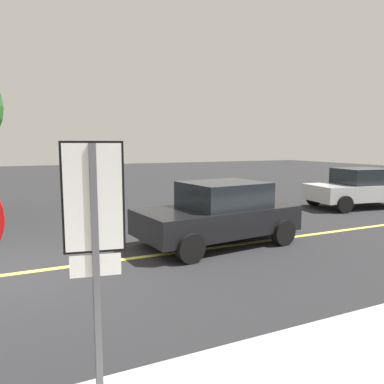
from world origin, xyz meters
name	(u,v)px	position (x,y,z in m)	size (l,w,h in m)	color
ground_plane	(17,274)	(0.00, 0.00, 0.00)	(80.00, 80.00, 0.00)	#262628
lane_marking_centre	(162,254)	(3.00, 0.00, 0.01)	(28.00, 0.16, 0.01)	#E0D14C
speed_limit_sign	(94,227)	(0.70, -4.45, 1.76)	(0.53, 0.11, 2.52)	#4C4C51
car_silver_crossing	(359,188)	(12.33, 2.75, 0.78)	(4.13, 2.46, 1.55)	#B7BABF
car_black_near_curb	(219,213)	(4.61, 0.28, 0.79)	(4.16, 2.47, 1.56)	black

